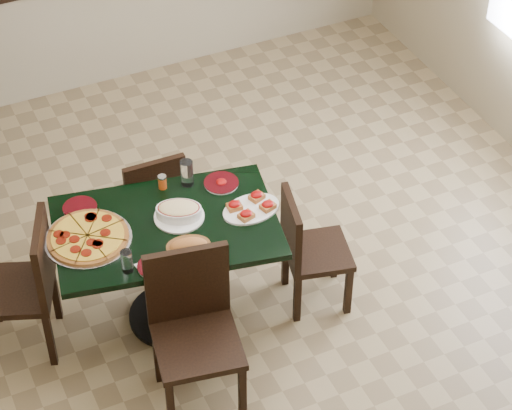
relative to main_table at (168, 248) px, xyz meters
name	(u,v)px	position (x,y,z in m)	size (l,w,h in m)	color
floor	(238,318)	(0.35, -0.17, -0.57)	(5.50, 5.50, 0.00)	olive
main_table	(168,248)	(0.00, 0.00, 0.00)	(1.36, 1.01, 0.75)	black
chair_far	(152,200)	(0.11, 0.56, -0.12)	(0.39, 0.39, 0.82)	black
chair_near	(193,322)	(-0.07, -0.55, -0.03)	(0.52, 0.52, 0.96)	black
chair_right	(306,247)	(0.78, -0.20, -0.13)	(0.45, 0.45, 0.80)	black
chair_left	(28,281)	(-0.78, 0.15, -0.07)	(0.54, 0.54, 0.89)	black
pepperoni_pizza	(88,237)	(-0.43, 0.07, 0.20)	(0.48, 0.48, 0.04)	silver
lasagna_casserole	(179,211)	(0.09, 0.03, 0.23)	(0.30, 0.28, 0.09)	white
bread_basket	(188,248)	(0.03, -0.26, 0.22)	(0.27, 0.22, 0.10)	brown
bruschetta_platter	(251,207)	(0.48, -0.09, 0.21)	(0.37, 0.27, 0.05)	white
side_plate_near	(155,266)	(-0.17, -0.29, 0.19)	(0.19, 0.19, 0.02)	white
side_plate_far_r	(221,183)	(0.42, 0.19, 0.19)	(0.20, 0.20, 0.03)	white
side_plate_far_l	(80,208)	(-0.39, 0.33, 0.19)	(0.19, 0.19, 0.02)	white
napkin_setting	(154,267)	(-0.18, -0.29, 0.18)	(0.17, 0.17, 0.01)	white
water_glass_a	(187,173)	(0.24, 0.28, 0.26)	(0.08, 0.08, 0.16)	white
water_glass_b	(127,261)	(-0.31, -0.25, 0.25)	(0.06, 0.06, 0.13)	white
pepper_shaker	(162,182)	(0.10, 0.30, 0.23)	(0.05, 0.05, 0.09)	#D04B16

